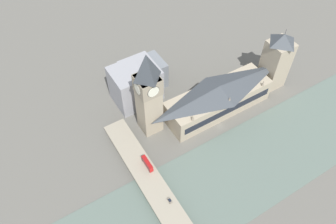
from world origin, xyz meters
name	(u,v)px	position (x,y,z in m)	size (l,w,h in m)	color
ground_plane	(220,127)	(0.00, 0.00, 0.00)	(600.00, 600.00, 0.00)	#605E56
river_water	(253,163)	(-35.94, 0.00, 0.15)	(59.87, 360.00, 0.30)	slate
parliament_hall	(218,98)	(15.26, -8.00, 12.44)	(24.99, 81.38, 25.06)	tan
clock_tower	(148,93)	(26.26, 43.61, 36.22)	(15.10, 15.10, 68.43)	tan
victoria_tower	(276,60)	(15.32, -61.14, 24.42)	(16.89, 16.89, 52.83)	tan
road_bridge	(168,210)	(-35.94, 66.31, 4.06)	(151.74, 15.54, 5.00)	gray
double_decker_bus_lead	(147,163)	(-3.64, 62.42, 7.77)	(11.48, 2.65, 5.05)	red
car_northbound_lead	(170,200)	(-31.90, 62.83, 5.66)	(3.88, 1.77, 1.30)	slate
city_block_west	(129,88)	(56.56, 44.72, 15.18)	(26.65, 22.30, 30.36)	#939399
city_block_center	(150,73)	(65.86, 21.49, 11.18)	(22.03, 21.54, 22.36)	slate
city_block_east	(141,80)	(59.66, 32.52, 13.72)	(28.87, 24.27, 27.45)	#939399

